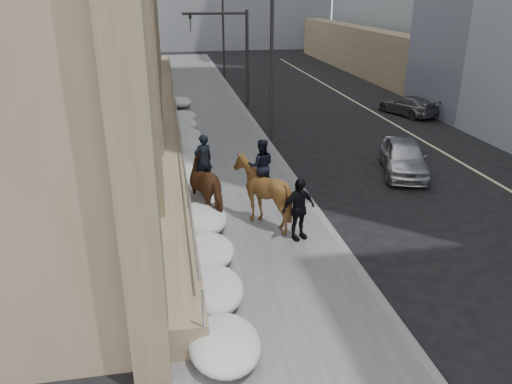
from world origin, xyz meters
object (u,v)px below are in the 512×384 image
at_px(car_grey, 408,106).
at_px(pedestrian, 298,209).
at_px(mounted_horse_right, 262,188).
at_px(car_silver, 404,157).
at_px(mounted_horse_left, 210,183).

bearing_deg(car_grey, pedestrian, 34.35).
xyz_separation_m(mounted_horse_right, car_silver, (6.75, 3.86, -0.59)).
distance_m(pedestrian, car_grey, 18.42).
xyz_separation_m(mounted_horse_left, car_silver, (8.29, 2.93, -0.52)).
bearing_deg(mounted_horse_left, mounted_horse_right, 127.97).
xyz_separation_m(mounted_horse_right, pedestrian, (0.87, -1.31, -0.21)).
bearing_deg(mounted_horse_right, car_silver, -143.47).
relative_size(mounted_horse_right, car_silver, 0.66).
height_order(car_silver, car_grey, car_silver).
bearing_deg(mounted_horse_left, pedestrian, 116.22).
distance_m(car_silver, car_grey, 10.91).
relative_size(mounted_horse_right, pedestrian, 1.42).
distance_m(mounted_horse_left, mounted_horse_right, 1.80).
height_order(mounted_horse_right, car_grey, mounted_horse_right).
bearing_deg(mounted_horse_right, car_grey, -123.92).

